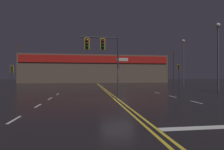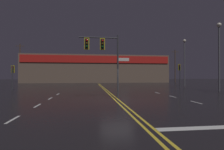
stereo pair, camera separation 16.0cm
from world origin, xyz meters
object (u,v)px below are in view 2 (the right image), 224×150
(traffic_signal_corner_northeast, at_px, (180,70))
(traffic_signal_corner_northwest, at_px, (13,72))
(traffic_signal_median, at_px, (102,50))
(streetlight_near_right, at_px, (219,47))
(streetlight_near_left, at_px, (184,56))

(traffic_signal_corner_northeast, bearing_deg, traffic_signal_corner_northwest, -176.99)
(traffic_signal_median, xyz_separation_m, streetlight_near_right, (15.22, 5.50, 1.52))
(traffic_signal_corner_northwest, height_order, streetlight_near_right, streetlight_near_right)
(traffic_signal_median, distance_m, streetlight_near_right, 16.26)
(traffic_signal_median, bearing_deg, streetlight_near_left, 43.82)
(traffic_signal_corner_northwest, relative_size, streetlight_near_left, 0.38)
(traffic_signal_median, height_order, traffic_signal_corner_northeast, traffic_signal_median)
(streetlight_near_left, bearing_deg, traffic_signal_median, -136.18)
(traffic_signal_corner_northwest, relative_size, streetlight_near_right, 0.38)
(traffic_signal_corner_northwest, distance_m, streetlight_near_left, 28.45)
(traffic_signal_corner_northwest, relative_size, traffic_signal_corner_northeast, 0.88)
(traffic_signal_corner_northeast, relative_size, streetlight_near_left, 0.43)
(traffic_signal_corner_northwest, bearing_deg, traffic_signal_corner_northeast, 3.01)
(traffic_signal_corner_northeast, bearing_deg, traffic_signal_median, -139.15)
(traffic_signal_corner_northwest, xyz_separation_m, streetlight_near_right, (26.46, -4.52, 3.16))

